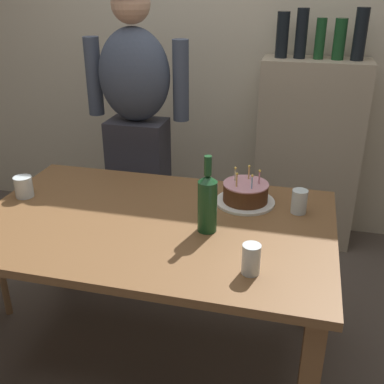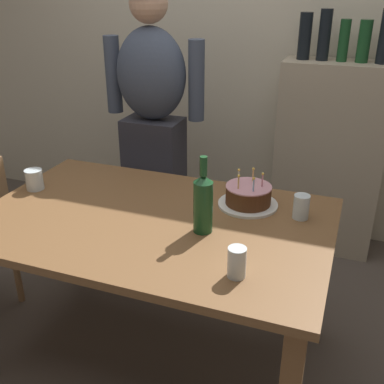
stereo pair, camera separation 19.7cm
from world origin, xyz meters
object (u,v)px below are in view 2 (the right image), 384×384
Objects in this scene: birthday_cake at (248,196)px; water_glass_near at (237,262)px; person_man_bearded at (153,127)px; wine_bottle at (203,202)px; water_glass_far at (301,207)px; water_glass_side at (34,180)px.

water_glass_near is (0.10, -0.54, 0.01)m from birthday_cake.
wine_bottle is at bearing 125.57° from person_man_bearded.
water_glass_far is 0.33× the size of wine_bottle.
wine_bottle is (-0.35, -0.25, 0.08)m from water_glass_far.
wine_bottle is at bearing -6.78° from water_glass_side.
person_man_bearded is at bearing 142.21° from birthday_cake.
water_glass_near is at bearing -18.15° from water_glass_side.
birthday_cake is at bearing 10.20° from water_glass_side.
person_man_bearded is at bearing 68.55° from water_glass_side.
birthday_cake is at bearing 170.89° from water_glass_far.
water_glass_side is 0.80m from person_man_bearded.
birthday_cake reaches higher than water_glass_side.
person_man_bearded is at bearing 148.10° from water_glass_far.
birthday_cake is 0.32m from wine_bottle.
water_glass_far is 1.26m from water_glass_side.
wine_bottle is at bearing -144.66° from water_glass_far.
birthday_cake is 2.73× the size of water_glass_side.
wine_bottle is (0.90, -0.11, 0.08)m from water_glass_side.
birthday_cake is 0.92m from person_man_bearded.
water_glass_far is at bearing 6.56° from water_glass_side.
wine_bottle is (-0.21, 0.26, 0.07)m from water_glass_near.
person_man_bearded is (-0.72, 0.56, 0.09)m from birthday_cake.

